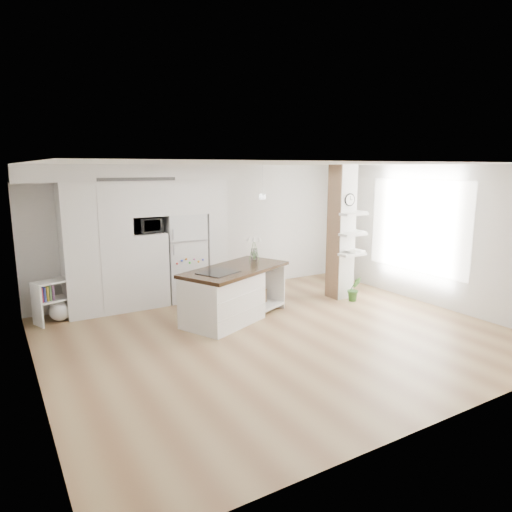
{
  "coord_description": "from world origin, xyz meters",
  "views": [
    {
      "loc": [
        -3.85,
        -5.8,
        2.65
      ],
      "look_at": [
        0.11,
        0.9,
        1.13
      ],
      "focal_mm": 32.0,
      "sensor_mm": 36.0,
      "label": 1
    }
  ],
  "objects_px": {
    "refrigerator": "(184,257)",
    "bookshelf": "(56,304)",
    "floor_plant_a": "(354,289)",
    "kitchen_island": "(227,295)"
  },
  "relations": [
    {
      "from": "kitchen_island",
      "to": "refrigerator",
      "type": "bearing_deg",
      "value": 69.82
    },
    {
      "from": "kitchen_island",
      "to": "floor_plant_a",
      "type": "bearing_deg",
      "value": -28.4
    },
    {
      "from": "kitchen_island",
      "to": "floor_plant_a",
      "type": "height_order",
      "value": "kitchen_island"
    },
    {
      "from": "refrigerator",
      "to": "floor_plant_a",
      "type": "height_order",
      "value": "refrigerator"
    },
    {
      "from": "refrigerator",
      "to": "kitchen_island",
      "type": "xyz_separation_m",
      "value": [
        0.12,
        -1.68,
        -0.4
      ]
    },
    {
      "from": "bookshelf",
      "to": "floor_plant_a",
      "type": "distance_m",
      "value": 5.58
    },
    {
      "from": "refrigerator",
      "to": "bookshelf",
      "type": "relative_size",
      "value": 2.35
    },
    {
      "from": "refrigerator",
      "to": "kitchen_island",
      "type": "height_order",
      "value": "refrigerator"
    },
    {
      "from": "floor_plant_a",
      "to": "bookshelf",
      "type": "bearing_deg",
      "value": 162.19
    },
    {
      "from": "bookshelf",
      "to": "floor_plant_a",
      "type": "height_order",
      "value": "bookshelf"
    }
  ]
}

